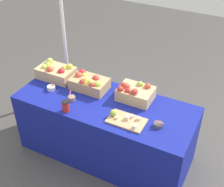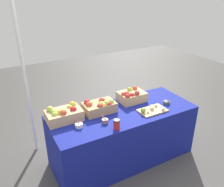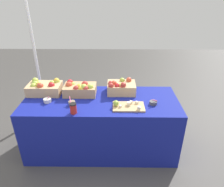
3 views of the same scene
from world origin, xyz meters
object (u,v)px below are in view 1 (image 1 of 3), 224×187
cutting_board_front (125,119)px  sample_bowl_near (51,88)px  apple_crate_middle (89,83)px  apple_crate_right (135,93)px  sample_bowl_far (72,98)px  tent_pole (63,23)px  sample_bowl_mid (158,125)px  coffee_cup (66,106)px  apple_crate_left (56,71)px

cutting_board_front → sample_bowl_near: size_ratio=3.92×
apple_crate_middle → apple_crate_right: (0.52, 0.06, -0.00)m
apple_crate_right → sample_bowl_far: bearing=-151.2°
apple_crate_middle → sample_bowl_near: 0.42m
tent_pole → sample_bowl_near: bearing=-65.2°
sample_bowl_mid → tent_pole: size_ratio=0.04×
apple_crate_right → sample_bowl_near: 0.93m
apple_crate_right → sample_bowl_near: (-0.89, -0.26, -0.06)m
sample_bowl_mid → coffee_cup: 0.93m
sample_bowl_far → coffee_cup: size_ratio=0.80×
sample_bowl_near → apple_crate_middle: bearing=29.1°
sample_bowl_near → cutting_board_front: bearing=-6.5°
sample_bowl_far → sample_bowl_mid: bearing=1.3°
apple_crate_middle → sample_bowl_far: 0.27m
cutting_board_front → sample_bowl_far: sample_bowl_far is taller
apple_crate_left → coffee_cup: apple_crate_left is taller
coffee_cup → cutting_board_front: bearing=12.5°
cutting_board_front → tent_pole: 1.68m
apple_crate_right → tent_pole: bearing=155.6°
coffee_cup → tent_pole: (-0.74, 1.08, 0.34)m
apple_crate_middle → coffee_cup: bearing=-90.9°
cutting_board_front → sample_bowl_near: (-0.95, 0.11, 0.01)m
apple_crate_right → sample_bowl_near: bearing=-163.6°
tent_pole → apple_crate_right: bearing=-24.4°
cutting_board_front → sample_bowl_far: 0.64m
sample_bowl_far → apple_crate_right: bearing=28.8°
apple_crate_middle → sample_bowl_far: apple_crate_middle is taller
apple_crate_left → tent_pole: (-0.29, 0.61, 0.31)m
cutting_board_front → coffee_cup: coffee_cup is taller
tent_pole → apple_crate_left: bearing=-64.6°
coffee_cup → sample_bowl_mid: bearing=12.6°
sample_bowl_mid → tent_pole: (-1.65, 0.88, 0.38)m
apple_crate_right → sample_bowl_far: size_ratio=3.73×
sample_bowl_near → tent_pole: 1.00m
sample_bowl_far → tent_pole: 1.19m
apple_crate_right → sample_bowl_mid: (0.37, -0.30, -0.06)m
cutting_board_front → coffee_cup: 0.61m
cutting_board_front → tent_pole: tent_pole is taller
apple_crate_left → apple_crate_middle: 0.46m
apple_crate_middle → apple_crate_right: apple_crate_right is taller
apple_crate_right → apple_crate_middle: bearing=-173.6°
apple_crate_left → sample_bowl_near: (0.10, -0.23, -0.06)m
cutting_board_front → sample_bowl_far: bearing=175.7°
apple_crate_left → sample_bowl_near: apple_crate_left is taller
coffee_cup → tent_pole: 1.35m
tent_pole → coffee_cup: bearing=-55.4°
apple_crate_right → sample_bowl_mid: size_ratio=3.96×
apple_crate_left → coffee_cup: bearing=-45.9°
apple_crate_left → apple_crate_right: 0.98m
apple_crate_left → tent_pole: 0.74m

